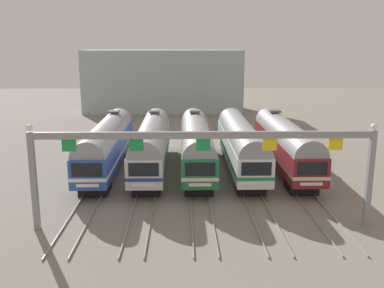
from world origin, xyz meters
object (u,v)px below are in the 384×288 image
object	(u,v)px
commuter_train_blue	(107,143)
commuter_train_green	(196,143)
commuter_train_silver	(152,143)
commuter_train_white	(241,143)
catenary_gantry	(203,150)
commuter_train_maroon	(285,142)

from	to	relation	value
commuter_train_blue	commuter_train_green	size ratio (longest dim) A/B	1.00
commuter_train_green	commuter_train_silver	bearing A→B (deg)	180.00
commuter_train_white	commuter_train_blue	bearing A→B (deg)	179.98
commuter_train_silver	commuter_train_white	bearing A→B (deg)	-0.03
commuter_train_blue	catenary_gantry	world-z (taller)	catenary_gantry
commuter_train_white	catenary_gantry	distance (m)	14.38
commuter_train_silver	commuter_train_maroon	xyz separation A→B (m)	(12.72, 0.00, 0.00)
commuter_train_blue	commuter_train_green	bearing A→B (deg)	0.00
commuter_train_silver	commuter_train_white	world-z (taller)	commuter_train_silver
commuter_train_maroon	commuter_train_silver	bearing A→B (deg)	180.00
commuter_train_blue	catenary_gantry	size ratio (longest dim) A/B	0.81
commuter_train_green	commuter_train_white	xyz separation A→B (m)	(4.24, -0.00, -0.00)
commuter_train_silver	catenary_gantry	distance (m)	14.38
commuter_train_blue	commuter_train_white	xyz separation A→B (m)	(12.72, -0.00, -0.00)
commuter_train_green	commuter_train_white	world-z (taller)	commuter_train_green
catenary_gantry	commuter_train_maroon	bearing A→B (deg)	57.87
commuter_train_silver	commuter_train_maroon	world-z (taller)	same
commuter_train_blue	commuter_train_green	xyz separation A→B (m)	(8.48, 0.00, 0.00)
commuter_train_blue	commuter_train_maroon	world-z (taller)	same
commuter_train_white	commuter_train_maroon	xyz separation A→B (m)	(4.24, 0.00, 0.00)
commuter_train_blue	commuter_train_silver	distance (m)	4.24
commuter_train_maroon	catenary_gantry	size ratio (longest dim) A/B	0.81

